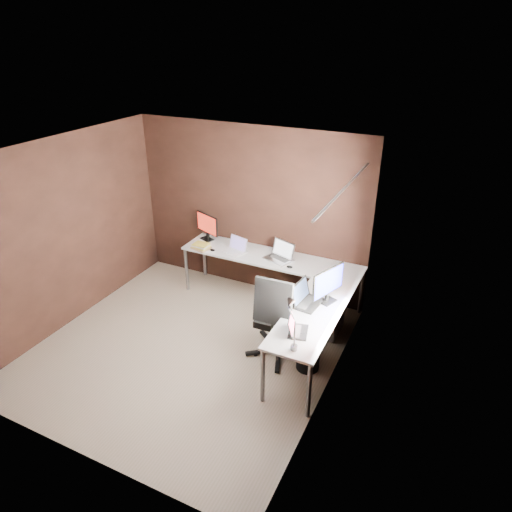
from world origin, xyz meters
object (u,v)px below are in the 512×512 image
(office_chair, at_px, (278,332))
(wastebasket, at_px, (308,357))
(monitor_right, at_px, (328,283))
(monitor_left, at_px, (207,225))
(desk_lamp, at_px, (291,318))
(drawer_pedestal, at_px, (325,310))
(laptop_white, at_px, (236,248))
(laptop_black_small, at_px, (296,329))
(laptop_silver, at_px, (280,255))
(book_stack, at_px, (201,246))
(laptop_black_big, at_px, (305,299))

(office_chair, xyz_separation_m, wastebasket, (0.42, -0.08, -0.18))
(monitor_right, bearing_deg, monitor_left, 88.08)
(desk_lamp, xyz_separation_m, office_chair, (-0.40, 0.64, -0.73))
(drawer_pedestal, xyz_separation_m, monitor_right, (0.13, -0.44, 0.68))
(laptop_white, bearing_deg, laptop_black_small, -29.80)
(laptop_white, relative_size, office_chair, 0.31)
(office_chair, bearing_deg, laptop_white, 135.29)
(laptop_white, relative_size, laptop_silver, 0.81)
(laptop_silver, distance_m, office_chair, 1.28)
(monitor_right, bearing_deg, laptop_black_small, -168.03)
(laptop_white, bearing_deg, monitor_right, -9.73)
(book_stack, bearing_deg, laptop_white, 15.70)
(monitor_left, xyz_separation_m, laptop_white, (0.59, -0.19, -0.18))
(monitor_left, bearing_deg, laptop_silver, 15.94)
(wastebasket, bearing_deg, drawer_pedestal, 94.79)
(wastebasket, bearing_deg, book_stack, 154.43)
(laptop_white, distance_m, desk_lamp, 2.30)
(monitor_right, bearing_deg, book_stack, 95.24)
(office_chair, height_order, wastebasket, office_chair)
(monitor_left, distance_m, book_stack, 0.39)
(monitor_right, bearing_deg, laptop_black_big, 143.55)
(laptop_silver, xyz_separation_m, laptop_black_small, (0.83, -1.53, -0.01))
(laptop_silver, distance_m, desk_lamp, 1.97)
(laptop_white, distance_m, laptop_black_big, 1.64)
(office_chair, bearing_deg, laptop_black_big, 32.06)
(desk_lamp, xyz_separation_m, wastebasket, (0.02, 0.56, -0.90))
(laptop_black_big, relative_size, office_chair, 0.37)
(book_stack, distance_m, desk_lamp, 2.58)
(laptop_silver, height_order, wastebasket, laptop_silver)
(drawer_pedestal, distance_m, laptop_black_small, 1.27)
(laptop_white, relative_size, book_stack, 1.25)
(monitor_right, height_order, book_stack, monitor_right)
(monitor_left, distance_m, laptop_silver, 1.28)
(laptop_silver, bearing_deg, monitor_right, -20.94)
(drawer_pedestal, height_order, laptop_black_big, laptop_black_big)
(monitor_right, relative_size, wastebasket, 1.61)
(laptop_black_small, bearing_deg, laptop_silver, 14.08)
(laptop_silver, relative_size, desk_lamp, 0.84)
(book_stack, bearing_deg, office_chair, -29.02)
(drawer_pedestal, bearing_deg, desk_lamp, -88.03)
(monitor_left, height_order, wastebasket, monitor_left)
(drawer_pedestal, bearing_deg, book_stack, 175.69)
(laptop_black_small, bearing_deg, monitor_right, -23.04)
(drawer_pedestal, distance_m, monitor_right, 0.82)
(monitor_left, bearing_deg, book_stack, -53.97)
(monitor_left, xyz_separation_m, laptop_silver, (1.27, -0.13, -0.18))
(book_stack, xyz_separation_m, office_chair, (1.64, -0.91, -0.43))
(monitor_left, distance_m, office_chair, 2.21)
(monitor_right, relative_size, laptop_black_small, 1.56)
(monitor_right, bearing_deg, desk_lamp, -164.34)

